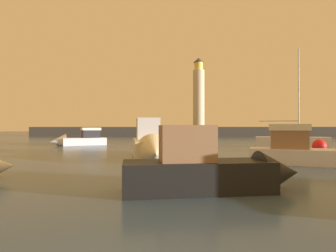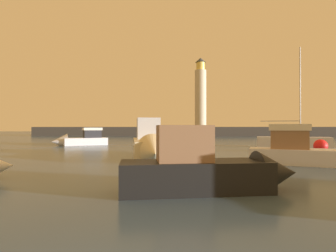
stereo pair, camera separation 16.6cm
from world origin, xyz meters
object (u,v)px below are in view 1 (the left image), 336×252
lighthouse (199,94)px  mooring_buoy (319,146)px  motorboat_3 (77,140)px  motorboat_4 (216,169)px  sailboat_moored (291,141)px  motorboat_1 (150,145)px  motorboat_5 (313,152)px

lighthouse → mooring_buoy: (8.79, -42.90, -9.72)m
motorboat_3 → motorboat_4: (14.05, -21.33, 0.06)m
sailboat_moored → lighthouse: bearing=103.3°
lighthouse → motorboat_4: lighthouse is taller
lighthouse → motorboat_3: (-14.97, -35.95, -9.62)m
motorboat_1 → motorboat_4: bearing=-68.4°
motorboat_3 → motorboat_4: bearing=-56.6°
motorboat_1 → motorboat_4: 9.74m
motorboat_5 → motorboat_4: bearing=-131.3°
mooring_buoy → lighthouse: bearing=101.6°
motorboat_4 → mooring_buoy: motorboat_4 is taller
lighthouse → motorboat_4: bearing=-90.9°
motorboat_1 → motorboat_5: (9.50, -2.33, -0.19)m
motorboat_3 → sailboat_moored: (23.67, -0.99, -0.04)m
motorboat_1 → mooring_buoy: motorboat_1 is taller
lighthouse → motorboat_3: size_ratio=2.74×
motorboat_1 → sailboat_moored: bearing=40.5°
motorboat_3 → sailboat_moored: bearing=-2.4°
motorboat_5 → sailboat_moored: (3.71, 13.62, -0.10)m
lighthouse → mooring_buoy: bearing=-78.4°
motorboat_1 → motorboat_3: 16.13m
motorboat_1 → mooring_buoy: bearing=21.8°
sailboat_moored → motorboat_3: bearing=177.6°
lighthouse → sailboat_moored: lighthouse is taller
motorboat_4 → motorboat_1: bearing=111.6°
motorboat_5 → motorboat_1: bearing=166.2°
motorboat_5 → sailboat_moored: sailboat_moored is taller
lighthouse → motorboat_1: 49.34m
motorboat_3 → sailboat_moored: size_ratio=0.59×
motorboat_3 → mooring_buoy: size_ratio=5.63×
lighthouse → motorboat_5: lighthouse is taller
motorboat_4 → sailboat_moored: bearing=64.7°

